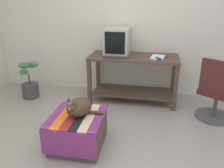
% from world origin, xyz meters
% --- Properties ---
extents(ground_plane, '(14.00, 14.00, 0.00)m').
position_xyz_m(ground_plane, '(0.00, 0.00, 0.00)').
color(ground_plane, '#9E9389').
extents(back_wall, '(8.00, 0.10, 2.60)m').
position_xyz_m(back_wall, '(0.00, 2.05, 1.30)').
color(back_wall, silver).
rests_on(back_wall, ground_plane).
extents(desk, '(1.43, 0.66, 0.76)m').
position_xyz_m(desk, '(0.20, 1.60, 0.52)').
color(desk, '#4C382D').
rests_on(desk, ground_plane).
extents(tv_monitor, '(0.39, 0.54, 0.43)m').
position_xyz_m(tv_monitor, '(-0.08, 1.71, 0.97)').
color(tv_monitor, '#BCB7A8').
rests_on(tv_monitor, desk).
extents(keyboard, '(0.41, 0.18, 0.02)m').
position_xyz_m(keyboard, '(-0.07, 1.46, 0.78)').
color(keyboard, '#333338').
rests_on(keyboard, desk).
extents(book, '(0.24, 0.30, 0.02)m').
position_xyz_m(book, '(0.57, 1.55, 0.78)').
color(book, white).
rests_on(book, desk).
extents(ottoman_with_blanket, '(0.60, 0.65, 0.39)m').
position_xyz_m(ottoman_with_blanket, '(-0.32, 0.20, 0.20)').
color(ottoman_with_blanket, '#4C4238').
rests_on(ottoman_with_blanket, ground_plane).
extents(cat, '(0.43, 0.40, 0.26)m').
position_xyz_m(cat, '(-0.29, 0.21, 0.50)').
color(cat, '#473323').
rests_on(cat, ottoman_with_blanket).
extents(potted_plant, '(0.36, 0.37, 0.66)m').
position_xyz_m(potted_plant, '(-1.57, 1.41, 0.25)').
color(potted_plant, '#3D3D42').
rests_on(potted_plant, ground_plane).
extents(office_chair, '(0.59, 0.59, 0.89)m').
position_xyz_m(office_chair, '(1.39, 1.14, 0.39)').
color(office_chair, '#4C4C51').
rests_on(office_chair, ground_plane).
extents(stapler, '(0.09, 0.11, 0.04)m').
position_xyz_m(stapler, '(0.58, 1.41, 0.78)').
color(stapler, '#2342B7').
rests_on(stapler, desk).
extents(pen, '(0.09, 0.12, 0.01)m').
position_xyz_m(pen, '(0.69, 1.61, 0.77)').
color(pen, black).
rests_on(pen, desk).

